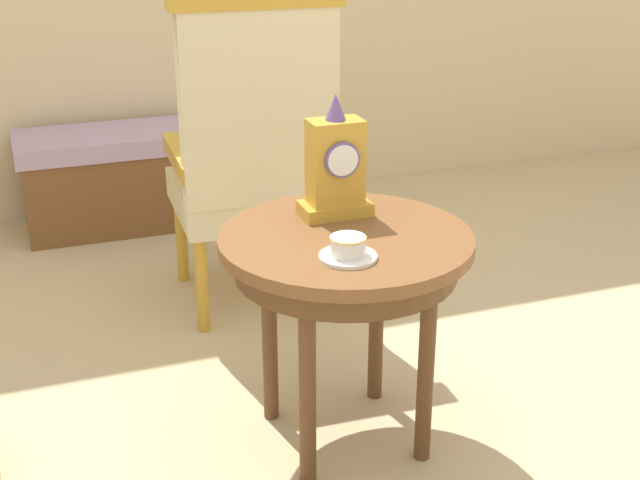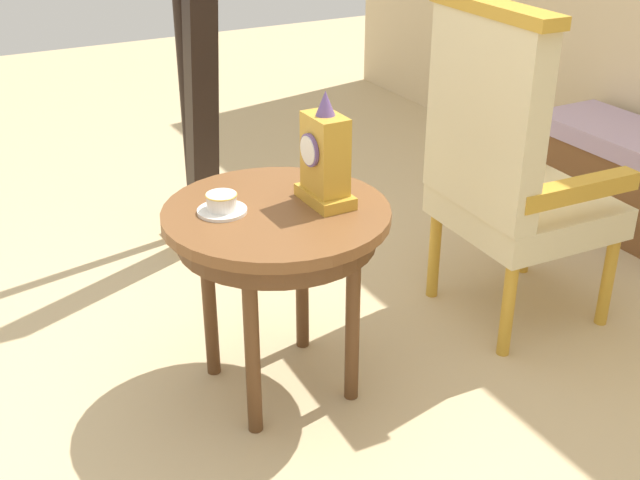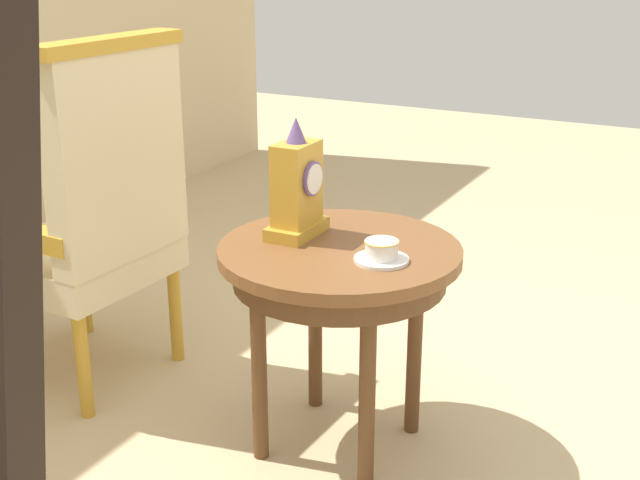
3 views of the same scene
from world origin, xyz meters
name	(u,v)px [view 3 (image 3 of 3)]	position (x,y,z in m)	size (l,w,h in m)	color
ground_plane	(356,448)	(0.00, 0.00, 0.00)	(10.00, 10.00, 0.00)	tan
side_table	(340,273)	(0.00, 0.06, 0.54)	(0.67, 0.67, 0.62)	brown
teacup_left	(382,252)	(-0.05, -0.09, 0.65)	(0.14, 0.14, 0.06)	white
mantel_clock	(297,189)	(0.03, 0.20, 0.76)	(0.19, 0.11, 0.34)	gold
armchair	(95,211)	(-0.01, 0.93, 0.59)	(0.57, 0.55, 1.14)	beige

